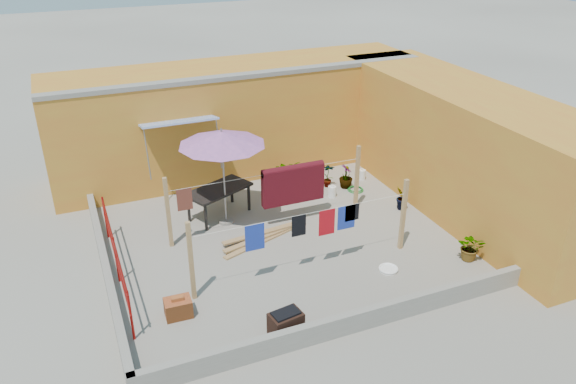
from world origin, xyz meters
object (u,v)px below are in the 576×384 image
object	(u,v)px
white_basin	(388,269)
green_hose	(356,189)
patio_umbrella	(222,139)
brick_stack	(178,308)
plant_back_a	(286,174)
water_jug_b	(362,175)
water_jug_a	(332,191)
brazier	(286,324)
outdoor_table	(219,191)

from	to	relation	value
white_basin	green_hose	xyz separation A→B (m)	(1.28, 3.84, -0.01)
patio_umbrella	white_basin	size ratio (longest dim) A/B	6.09
brick_stack	plant_back_a	bearing A→B (deg)	47.49
patio_umbrella	green_hose	xyz separation A→B (m)	(3.98, 0.35, -2.27)
brick_stack	water_jug_b	size ratio (longest dim) A/B	1.57
patio_umbrella	water_jug_b	distance (m)	5.09
patio_umbrella	brick_stack	xyz separation A→B (m)	(-1.97, -3.24, -2.10)
water_jug_a	green_hose	bearing A→B (deg)	5.99
patio_umbrella	brazier	distance (m)	5.02
patio_umbrella	brick_stack	size ratio (longest dim) A/B	4.94
green_hose	plant_back_a	size ratio (longest dim) A/B	0.56
white_basin	water_jug_b	world-z (taller)	water_jug_b
brick_stack	white_basin	size ratio (longest dim) A/B	1.23
brazier	white_basin	world-z (taller)	brazier
brazier	plant_back_a	distance (m)	6.44
water_jug_a	plant_back_a	size ratio (longest dim) A/B	0.43
brazier	white_basin	bearing A→B (deg)	20.51
outdoor_table	water_jug_a	bearing A→B (deg)	-2.65
water_jug_a	green_hose	world-z (taller)	water_jug_a
patio_umbrella	white_basin	bearing A→B (deg)	-52.33
brick_stack	brazier	distance (m)	2.20
white_basin	plant_back_a	bearing A→B (deg)	95.37
brazier	water_jug_b	world-z (taller)	brazier
outdoor_table	green_hose	distance (m)	4.08
white_basin	plant_back_a	xyz separation A→B (m)	(-0.46, 4.84, 0.38)
water_jug_b	green_hose	bearing A→B (deg)	-131.74
green_hose	plant_back_a	bearing A→B (deg)	150.04
water_jug_a	plant_back_a	world-z (taller)	plant_back_a
outdoor_table	white_basin	world-z (taller)	outdoor_table
water_jug_b	plant_back_a	xyz separation A→B (m)	(-2.27, 0.40, 0.26)
outdoor_table	patio_umbrella	bearing A→B (deg)	-83.53
white_basin	brick_stack	bearing A→B (deg)	176.93
patio_umbrella	plant_back_a	bearing A→B (deg)	31.19
water_jug_b	outdoor_table	bearing A→B (deg)	-173.32
patio_umbrella	brick_stack	distance (m)	4.34
brazier	water_jug_a	size ratio (longest dim) A/B	1.84
brick_stack	plant_back_a	distance (m)	6.24
brazier	outdoor_table	bearing A→B (deg)	87.83
brick_stack	white_basin	xyz separation A→B (m)	(4.67, -0.25, -0.16)
outdoor_table	green_hose	world-z (taller)	outdoor_table
water_jug_b	patio_umbrella	bearing A→B (deg)	-168.10
patio_umbrella	brick_stack	bearing A→B (deg)	-121.35
brick_stack	plant_back_a	size ratio (longest dim) A/B	0.65
outdoor_table	water_jug_a	size ratio (longest dim) A/B	5.30
patio_umbrella	outdoor_table	world-z (taller)	patio_umbrella
patio_umbrella	brazier	xyz separation A→B (m)	(-0.24, -4.59, -2.03)
white_basin	patio_umbrella	bearing A→B (deg)	127.67
water_jug_b	plant_back_a	size ratio (longest dim) A/B	0.41
patio_umbrella	water_jug_b	bearing A→B (deg)	11.90
water_jug_a	water_jug_b	size ratio (longest dim) A/B	1.04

